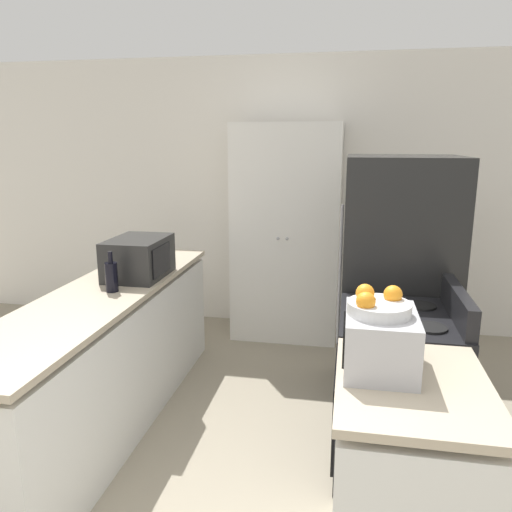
% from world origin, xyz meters
% --- Properties ---
extents(wall_back, '(7.00, 0.06, 2.60)m').
position_xyz_m(wall_back, '(0.00, 3.47, 1.30)').
color(wall_back, silver).
rests_on(wall_back, ground_plane).
extents(counter_left, '(0.60, 2.54, 0.90)m').
position_xyz_m(counter_left, '(-0.89, 1.37, 0.44)').
color(counter_left, silver).
rests_on(counter_left, ground_plane).
extents(counter_right, '(0.60, 0.79, 0.90)m').
position_xyz_m(counter_right, '(0.89, 0.49, 0.44)').
color(counter_right, silver).
rests_on(counter_right, ground_plane).
extents(pantry_cabinet, '(0.97, 0.58, 1.98)m').
position_xyz_m(pantry_cabinet, '(0.05, 3.14, 0.99)').
color(pantry_cabinet, white).
rests_on(pantry_cabinet, ground_plane).
extents(stove, '(0.66, 0.72, 1.06)m').
position_xyz_m(stove, '(0.91, 1.27, 0.46)').
color(stove, black).
rests_on(stove, ground_plane).
extents(refrigerator, '(0.77, 0.79, 1.72)m').
position_xyz_m(refrigerator, '(0.96, 2.06, 0.86)').
color(refrigerator, black).
rests_on(refrigerator, ground_plane).
extents(microwave, '(0.36, 0.49, 0.27)m').
position_xyz_m(microwave, '(-0.80, 1.75, 1.04)').
color(microwave, black).
rests_on(microwave, counter_left).
extents(wine_bottle, '(0.08, 0.08, 0.26)m').
position_xyz_m(wine_bottle, '(-0.82, 1.39, 1.00)').
color(wine_bottle, black).
rests_on(wine_bottle, counter_left).
extents(toaster_oven, '(0.29, 0.39, 0.24)m').
position_xyz_m(toaster_oven, '(0.76, 0.59, 1.02)').
color(toaster_oven, '#B2B2B7').
rests_on(toaster_oven, counter_right).
extents(fruit_bowl, '(0.25, 0.25, 0.11)m').
position_xyz_m(fruit_bowl, '(0.74, 0.58, 1.18)').
color(fruit_bowl, silver).
rests_on(fruit_bowl, toaster_oven).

